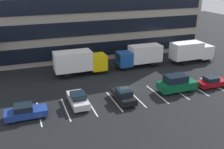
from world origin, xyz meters
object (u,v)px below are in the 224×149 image
object	(u,v)px
box_truck_yellow	(80,61)
sedan_black	(124,95)
sedan_silver	(78,99)
sedan_maroon	(212,82)
box_truck_blue	(140,55)
box_truck_white	(191,51)
sedan_navy	(25,112)
suv_forest	(176,83)

from	to	relation	value
box_truck_yellow	sedan_black	distance (m)	10.54
sedan_silver	sedan_maroon	bearing A→B (deg)	-3.22
sedan_black	sedan_maroon	bearing A→B (deg)	-0.69
box_truck_blue	box_truck_yellow	size ratio (longest dim) A/B	0.95
box_truck_blue	box_truck_white	distance (m)	8.95
box_truck_yellow	sedan_silver	xyz separation A→B (m)	(-2.47, -9.28, -1.28)
sedan_navy	sedan_black	size ratio (longest dim) A/B	1.01
sedan_navy	sedan_silver	bearing A→B (deg)	9.43
sedan_maroon	sedan_silver	world-z (taller)	sedan_silver
box_truck_white	sedan_maroon	distance (m)	10.30
box_truck_yellow	sedan_silver	distance (m)	9.69
box_truck_yellow	sedan_maroon	xyz separation A→B (m)	(14.95, -10.26, -1.35)
box_truck_yellow	box_truck_blue	bearing A→B (deg)	1.07
sedan_maroon	sedan_silver	xyz separation A→B (m)	(-17.42, 0.98, 0.06)
box_truck_blue	box_truck_yellow	bearing A→B (deg)	-178.93
box_truck_yellow	sedan_navy	size ratio (longest dim) A/B	1.83
box_truck_white	suv_forest	world-z (taller)	box_truck_white
box_truck_yellow	sedan_navy	bearing A→B (deg)	-128.38
box_truck_blue	sedan_maroon	distance (m)	11.76
suv_forest	sedan_silver	bearing A→B (deg)	177.26
box_truck_yellow	sedan_navy	xyz separation A→B (m)	(-8.09, -10.22, -1.29)
sedan_maroon	suv_forest	bearing A→B (deg)	175.63
sedan_maroon	sedan_black	distance (m)	12.29
box_truck_blue	sedan_silver	bearing A→B (deg)	-142.12
suv_forest	sedan_silver	size ratio (longest dim) A/B	1.12
box_truck_white	sedan_black	bearing A→B (deg)	-149.46
sedan_navy	box_truck_blue	bearing A→B (deg)	30.31
suv_forest	sedan_maroon	size ratio (longest dim) A/B	1.23
sedan_silver	sedan_navy	distance (m)	5.70
box_truck_blue	box_truck_white	world-z (taller)	box_truck_white
sedan_silver	box_truck_white	bearing A→B (deg)	22.14
sedan_navy	sedan_black	world-z (taller)	sedan_navy
suv_forest	box_truck_yellow	bearing A→B (deg)	134.95
box_truck_white	box_truck_yellow	xyz separation A→B (m)	(-18.60, 0.71, 0.07)
sedan_silver	sedan_black	size ratio (longest dim) A/B	1.02
sedan_maroon	sedan_black	bearing A→B (deg)	179.31
sedan_navy	sedan_black	xyz separation A→B (m)	(10.75, 0.10, -0.00)
suv_forest	sedan_maroon	distance (m)	5.12
sedan_silver	suv_forest	bearing A→B (deg)	-2.74
box_truck_white	sedan_silver	bearing A→B (deg)	-157.86
suv_forest	sedan_silver	distance (m)	12.34
sedan_navy	box_truck_white	bearing A→B (deg)	19.60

